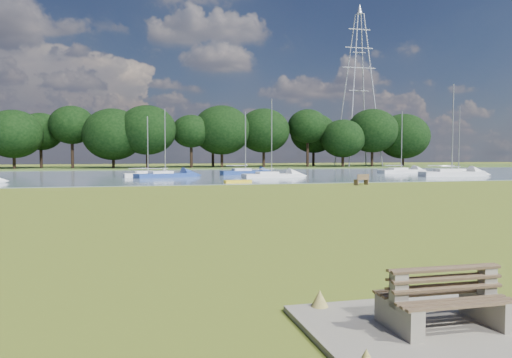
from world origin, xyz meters
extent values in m
plane|color=olive|center=(0.00, 0.00, 0.00)|extent=(220.00, 220.00, 0.00)
cube|color=slate|center=(0.00, 42.00, 0.00)|extent=(220.00, 40.00, 0.10)
cube|color=#4C6626|center=(0.00, 72.00, 0.00)|extent=(220.00, 20.00, 0.40)
cube|color=gray|center=(0.00, -14.00, 0.05)|extent=(4.20, 3.20, 0.10)
cube|color=gray|center=(-0.78, -14.00, 0.33)|extent=(0.23, 1.09, 0.46)
cube|color=gray|center=(-0.78, -14.00, 0.74)|extent=(0.23, 0.19, 0.57)
cube|color=gray|center=(0.78, -14.00, 0.33)|extent=(0.23, 1.09, 0.46)
cube|color=gray|center=(0.78, -14.00, 0.74)|extent=(0.23, 0.19, 0.57)
cube|color=brown|center=(0.00, -14.34, 0.57)|extent=(1.87, 0.42, 0.04)
cube|color=brown|center=(0.00, -14.08, 0.88)|extent=(1.87, 0.14, 0.46)
cube|color=brown|center=(0.00, -13.66, 0.57)|extent=(1.87, 0.42, 0.04)
cube|color=brown|center=(0.00, -13.92, 0.88)|extent=(1.87, 0.14, 0.46)
cube|color=brown|center=(14.01, 18.76, 0.24)|extent=(0.26, 0.45, 0.47)
cube|color=brown|center=(15.23, 19.31, 0.24)|extent=(0.26, 0.45, 0.47)
cube|color=brown|center=(14.62, 19.03, 0.47)|extent=(1.59, 1.05, 0.05)
cube|color=brown|center=(14.70, 18.85, 0.72)|extent=(1.42, 0.68, 0.46)
cube|color=yellow|center=(4.71, 24.00, 0.18)|extent=(2.65, 1.08, 0.26)
cylinder|color=#A8ABB2|center=(36.28, 67.67, 15.00)|extent=(0.24, 0.24, 29.60)
cylinder|color=#A8ABB2|center=(40.93, 67.67, 15.00)|extent=(0.24, 0.24, 29.60)
cylinder|color=#A8ABB2|center=(36.28, 72.33, 15.00)|extent=(0.24, 0.24, 29.60)
cylinder|color=#A8ABB2|center=(40.93, 72.33, 15.00)|extent=(0.24, 0.24, 29.60)
cube|color=#A8ABB2|center=(38.60, 70.00, 19.44)|extent=(6.98, 0.15, 0.15)
cube|color=#A8ABB2|center=(38.60, 70.00, 23.29)|extent=(5.79, 0.15, 0.15)
cube|color=#A8ABB2|center=(38.60, 70.00, 26.84)|extent=(4.59, 0.15, 0.15)
cone|color=#A8ABB2|center=(38.60, 70.00, 30.80)|extent=(1.20, 1.20, 2.00)
cylinder|color=black|center=(-23.00, 68.00, 2.18)|extent=(0.52, 0.52, 3.97)
ellipsoid|color=black|center=(-23.00, 68.00, 7.04)|extent=(7.28, 7.28, 6.19)
cylinder|color=black|center=(-16.00, 68.00, 2.33)|extent=(0.52, 0.52, 4.27)
ellipsoid|color=black|center=(-16.00, 68.00, 7.55)|extent=(8.32, 8.32, 7.07)
cylinder|color=black|center=(-9.00, 68.00, 1.88)|extent=(0.52, 0.52, 3.37)
ellipsoid|color=black|center=(-9.00, 68.00, 6.00)|extent=(9.36, 9.36, 7.96)
cylinder|color=black|center=(-2.00, 68.00, 2.03)|extent=(0.52, 0.52, 3.67)
ellipsoid|color=black|center=(-2.00, 68.00, 6.52)|extent=(7.28, 7.28, 6.19)
cylinder|color=black|center=(5.00, 68.00, 2.18)|extent=(0.52, 0.52, 3.97)
ellipsoid|color=black|center=(5.00, 68.00, 7.04)|extent=(8.32, 8.32, 7.07)
cylinder|color=black|center=(12.00, 68.00, 2.33)|extent=(0.52, 0.52, 4.27)
ellipsoid|color=black|center=(12.00, 68.00, 7.55)|extent=(9.36, 9.36, 7.96)
cylinder|color=black|center=(19.00, 68.00, 1.88)|extent=(0.52, 0.52, 3.37)
ellipsoid|color=black|center=(19.00, 68.00, 6.00)|extent=(7.28, 7.28, 6.19)
cylinder|color=black|center=(26.00, 68.00, 2.03)|extent=(0.52, 0.52, 3.67)
ellipsoid|color=black|center=(26.00, 68.00, 6.52)|extent=(8.32, 8.32, 7.07)
cylinder|color=black|center=(33.00, 68.00, 2.18)|extent=(0.52, 0.52, 3.97)
ellipsoid|color=black|center=(33.00, 68.00, 7.04)|extent=(9.36, 9.36, 7.96)
cylinder|color=black|center=(40.00, 68.00, 2.33)|extent=(0.52, 0.52, 4.27)
ellipsoid|color=black|center=(40.00, 68.00, 7.55)|extent=(7.28, 7.28, 6.19)
cylinder|color=black|center=(47.00, 68.00, 1.88)|extent=(0.52, 0.52, 3.37)
ellipsoid|color=black|center=(47.00, 68.00, 6.00)|extent=(8.32, 8.32, 7.07)
cube|color=white|center=(36.11, 35.27, 0.37)|extent=(6.67, 2.20, 0.64)
cube|color=white|center=(35.59, 35.24, 0.76)|extent=(2.38, 1.57, 0.41)
cylinder|color=#A5A8AD|center=(36.11, 35.27, 4.60)|extent=(0.11, 0.11, 8.20)
cube|color=navy|center=(-1.12, 35.49, 0.38)|extent=(7.06, 4.28, 0.66)
cube|color=white|center=(-1.63, 35.29, 0.78)|extent=(2.78, 2.28, 0.43)
cylinder|color=#A5A8AD|center=(-1.12, 35.49, 4.11)|extent=(0.11, 0.11, 7.18)
cube|color=navy|center=(9.03, 39.94, 0.42)|extent=(6.37, 2.42, 0.75)
cube|color=white|center=(8.54, 39.88, 0.88)|extent=(2.31, 1.60, 0.48)
cylinder|color=#A5A8AD|center=(9.03, 39.94, 4.24)|extent=(0.13, 0.13, 7.32)
cube|color=white|center=(-2.95, 37.29, 0.37)|extent=(5.63, 2.53, 0.64)
cube|color=white|center=(-3.38, 37.20, 0.75)|extent=(2.10, 1.54, 0.41)
cylinder|color=#A5A8AD|center=(-2.95, 37.29, 3.72)|extent=(0.11, 0.11, 6.42)
cube|color=white|center=(10.32, 32.49, 0.35)|extent=(6.71, 2.61, 0.61)
cube|color=white|center=(9.80, 32.43, 0.72)|extent=(2.45, 1.71, 0.39)
cylinder|color=#A5A8AD|center=(10.32, 32.49, 4.62)|extent=(0.10, 0.10, 8.27)
cube|color=white|center=(31.58, 30.27, 0.45)|extent=(7.60, 2.73, 0.80)
cube|color=white|center=(30.99, 30.32, 0.94)|extent=(2.74, 1.86, 0.51)
cylinder|color=#A5A8AD|center=(31.58, 30.27, 5.69)|extent=(0.14, 0.14, 10.14)
cube|color=white|center=(30.74, 40.10, 0.38)|extent=(6.72, 2.59, 0.67)
cube|color=white|center=(30.22, 40.04, 0.79)|extent=(2.45, 1.70, 0.43)
cylinder|color=#A5A8AD|center=(30.74, 40.10, 4.47)|extent=(0.11, 0.11, 7.89)
camera|label=1|loc=(-4.65, -20.68, 2.79)|focal=35.00mm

